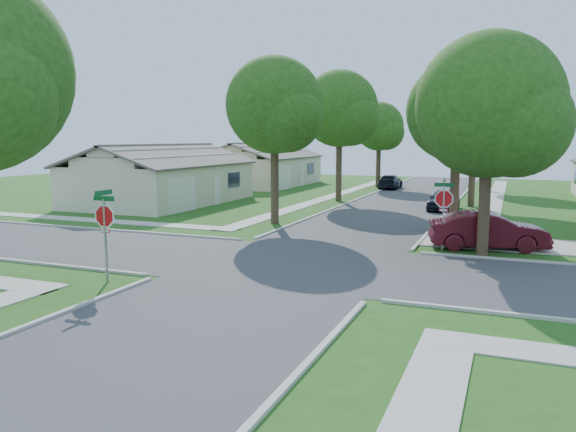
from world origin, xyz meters
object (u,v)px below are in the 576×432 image
at_px(stop_sign_sw, 105,220).
at_px(car_driveway, 488,231).
at_px(car_curb_east, 444,200).
at_px(car_curb_west, 390,182).
at_px(tree_e_near, 459,116).
at_px(tree_e_mid, 476,113).
at_px(tree_w_far, 380,129).
at_px(tree_e_far, 485,123).
at_px(stop_sign_ne, 444,202).
at_px(tree_ne_corner, 491,112).
at_px(tree_w_near, 275,110).
at_px(house_nw_far, 262,170).
at_px(tree_w_mid, 340,112).
at_px(house_nw_near, 163,182).

distance_m(stop_sign_sw, car_driveway, 15.24).
height_order(car_curb_east, car_curb_west, car_curb_east).
distance_m(tree_e_near, tree_e_mid, 12.02).
bearing_deg(tree_w_far, tree_e_far, 0.00).
xyz_separation_m(stop_sign_sw, tree_w_far, (0.05, 38.71, 3.48)).
height_order(stop_sign_sw, stop_sign_ne, same).
distance_m(tree_e_near, tree_ne_corner, 5.06).
bearing_deg(tree_e_near, tree_ne_corner, -71.47).
relative_size(tree_e_far, tree_w_near, 0.97).
bearing_deg(car_driveway, tree_w_near, 60.17).
bearing_deg(tree_w_far, stop_sign_ne, -72.30).
distance_m(tree_e_far, car_curb_west, 9.70).
height_order(stop_sign_ne, tree_e_near, tree_e_near).
height_order(tree_e_near, house_nw_far, tree_e_near).
bearing_deg(tree_e_near, car_curb_east, 99.48).
distance_m(tree_e_mid, car_curb_east, 6.38).
relative_size(stop_sign_ne, tree_e_mid, 0.32).
xyz_separation_m(stop_sign_ne, car_curb_west, (-7.90, 27.74, -1.39)).
bearing_deg(tree_e_far, tree_w_far, -180.00).
bearing_deg(house_nw_far, tree_w_mid, -44.07).
relative_size(stop_sign_sw, tree_w_mid, 0.31).
xyz_separation_m(tree_e_mid, car_curb_west, (-7.96, 11.44, -5.61)).
height_order(stop_sign_sw, house_nw_far, house_nw_far).
height_order(house_nw_far, car_curb_west, house_nw_far).
distance_m(stop_sign_sw, car_curb_west, 37.20).
distance_m(tree_e_mid, car_driveway, 16.40).
relative_size(tree_w_far, car_curb_east, 2.00).
bearing_deg(tree_w_far, tree_e_near, -69.39).
relative_size(house_nw_near, car_curb_west, 3.06).
xyz_separation_m(tree_w_far, house_nw_far, (-11.34, -2.01, -3.99)).
relative_size(tree_ne_corner, house_nw_near, 0.64).
relative_size(tree_w_near, house_nw_far, 0.66).
xyz_separation_m(car_driveway, car_curb_east, (-3.23, 12.66, -0.10)).
height_order(car_driveway, car_curb_west, car_driveway).
xyz_separation_m(tree_w_near, car_curb_west, (1.44, 23.44, -5.47)).
bearing_deg(stop_sign_sw, tree_e_far, 76.27).
relative_size(tree_e_near, tree_ne_corner, 0.96).
distance_m(tree_e_near, tree_e_far, 25.00).
distance_m(stop_sign_sw, house_nw_near, 22.71).
xyz_separation_m(tree_e_near, tree_w_far, (-9.40, 25.00, -0.14)).
bearing_deg(house_nw_near, tree_w_mid, 27.90).
bearing_deg(car_curb_east, tree_w_mid, 165.17).
distance_m(tree_w_mid, tree_ne_corner, 20.10).
bearing_deg(tree_ne_corner, tree_e_near, 108.53).
distance_m(tree_e_mid, tree_w_far, 16.06).
distance_m(tree_e_far, car_curb_east, 16.65).
bearing_deg(house_nw_near, house_nw_far, 90.00).
height_order(tree_e_far, tree_w_near, tree_w_near).
bearing_deg(tree_e_mid, stop_sign_ne, -90.20).
bearing_deg(tree_e_far, tree_w_mid, -125.85).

